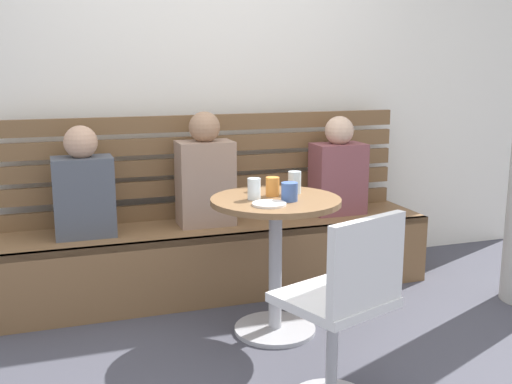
{
  "coord_description": "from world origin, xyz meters",
  "views": [
    {
      "loc": [
        -0.97,
        -2.37,
        1.42
      ],
      "look_at": [
        0.06,
        0.66,
        0.75
      ],
      "focal_mm": 42.99,
      "sensor_mm": 36.0,
      "label": 1
    }
  ],
  "objects_px": {
    "cup_glass_tall": "(295,182)",
    "plate_small": "(269,204)",
    "person_adult": "(205,175)",
    "cup_mug_blue": "(289,192)",
    "white_chair": "(345,305)",
    "cup_water_clear": "(254,189)",
    "person_child_middle": "(83,188)",
    "booth_bench": "(219,258)",
    "cup_espresso_small": "(255,186)",
    "person_child_left": "(338,171)",
    "cafe_table": "(275,239)",
    "cup_tumbler_orange": "(273,187)"
  },
  "relations": [
    {
      "from": "booth_bench",
      "to": "cup_water_clear",
      "type": "bearing_deg",
      "value": -89.17
    },
    {
      "from": "person_child_middle",
      "to": "cup_glass_tall",
      "type": "xyz_separation_m",
      "value": [
        1.06,
        -0.6,
        0.08
      ]
    },
    {
      "from": "white_chair",
      "to": "cup_espresso_small",
      "type": "bearing_deg",
      "value": 92.43
    },
    {
      "from": "person_child_middle",
      "to": "cup_water_clear",
      "type": "xyz_separation_m",
      "value": [
        0.81,
        -0.67,
        0.07
      ]
    },
    {
      "from": "person_child_left",
      "to": "cup_tumbler_orange",
      "type": "xyz_separation_m",
      "value": [
        -0.71,
        -0.65,
        0.06
      ]
    },
    {
      "from": "white_chair",
      "to": "cup_water_clear",
      "type": "relative_size",
      "value": 7.73
    },
    {
      "from": "person_adult",
      "to": "cup_mug_blue",
      "type": "distance_m",
      "value": 0.83
    },
    {
      "from": "booth_bench",
      "to": "person_adult",
      "type": "relative_size",
      "value": 3.85
    },
    {
      "from": "person_child_middle",
      "to": "cup_glass_tall",
      "type": "bearing_deg",
      "value": -29.64
    },
    {
      "from": "cafe_table",
      "to": "cup_water_clear",
      "type": "relative_size",
      "value": 6.73
    },
    {
      "from": "person_child_left",
      "to": "cup_mug_blue",
      "type": "height_order",
      "value": "person_child_left"
    },
    {
      "from": "person_child_left",
      "to": "plate_small",
      "type": "distance_m",
      "value": 1.17
    },
    {
      "from": "cafe_table",
      "to": "white_chair",
      "type": "bearing_deg",
      "value": -90.29
    },
    {
      "from": "person_adult",
      "to": "plate_small",
      "type": "relative_size",
      "value": 4.12
    },
    {
      "from": "booth_bench",
      "to": "white_chair",
      "type": "xyz_separation_m",
      "value": [
        0.12,
        -1.48,
        0.24
      ]
    },
    {
      "from": "person_child_middle",
      "to": "cup_espresso_small",
      "type": "xyz_separation_m",
      "value": [
        0.88,
        -0.48,
        0.04
      ]
    },
    {
      "from": "cup_glass_tall",
      "to": "cup_tumbler_orange",
      "type": "bearing_deg",
      "value": -171.41
    },
    {
      "from": "white_chair",
      "to": "cup_tumbler_orange",
      "type": "xyz_separation_m",
      "value": [
        0.01,
        0.87,
        0.33
      ]
    },
    {
      "from": "cup_water_clear",
      "to": "cafe_table",
      "type": "bearing_deg",
      "value": -4.73
    },
    {
      "from": "person_adult",
      "to": "cup_water_clear",
      "type": "xyz_separation_m",
      "value": [
        0.08,
        -0.7,
        0.04
      ]
    },
    {
      "from": "cup_water_clear",
      "to": "cup_espresso_small",
      "type": "relative_size",
      "value": 1.96
    },
    {
      "from": "person_child_left",
      "to": "cup_glass_tall",
      "type": "relative_size",
      "value": 5.4
    },
    {
      "from": "cup_water_clear",
      "to": "cup_espresso_small",
      "type": "xyz_separation_m",
      "value": [
        0.07,
        0.19,
        -0.03
      ]
    },
    {
      "from": "white_chair",
      "to": "cup_tumbler_orange",
      "type": "relative_size",
      "value": 8.5
    },
    {
      "from": "cup_water_clear",
      "to": "plate_small",
      "type": "distance_m",
      "value": 0.16
    },
    {
      "from": "plate_small",
      "to": "cup_espresso_small",
      "type": "bearing_deg",
      "value": 83.11
    },
    {
      "from": "cup_water_clear",
      "to": "person_adult",
      "type": "bearing_deg",
      "value": 96.69
    },
    {
      "from": "cafe_table",
      "to": "cup_tumbler_orange",
      "type": "xyz_separation_m",
      "value": [
        0.0,
        0.06,
        0.27
      ]
    },
    {
      "from": "cup_tumbler_orange",
      "to": "booth_bench",
      "type": "bearing_deg",
      "value": 101.75
    },
    {
      "from": "person_child_left",
      "to": "cup_water_clear",
      "type": "distance_m",
      "value": 1.08
    },
    {
      "from": "cup_espresso_small",
      "to": "plate_small",
      "type": "relative_size",
      "value": 0.33
    },
    {
      "from": "person_adult",
      "to": "cup_glass_tall",
      "type": "bearing_deg",
      "value": -62.14
    },
    {
      "from": "cup_mug_blue",
      "to": "cup_tumbler_orange",
      "type": "distance_m",
      "value": 0.15
    },
    {
      "from": "white_chair",
      "to": "person_child_middle",
      "type": "height_order",
      "value": "person_child_middle"
    },
    {
      "from": "person_child_middle",
      "to": "cup_espresso_small",
      "type": "distance_m",
      "value": 1.0
    },
    {
      "from": "booth_bench",
      "to": "plate_small",
      "type": "distance_m",
      "value": 0.97
    },
    {
      "from": "cup_glass_tall",
      "to": "plate_small",
      "type": "xyz_separation_m",
      "value": [
        -0.22,
        -0.22,
        -0.05
      ]
    },
    {
      "from": "cafe_table",
      "to": "cup_water_clear",
      "type": "xyz_separation_m",
      "value": [
        -0.12,
        0.01,
        0.28
      ]
    },
    {
      "from": "person_adult",
      "to": "cup_mug_blue",
      "type": "relative_size",
      "value": 7.38
    },
    {
      "from": "white_chair",
      "to": "person_child_left",
      "type": "xyz_separation_m",
      "value": [
        0.71,
        1.52,
        0.26
      ]
    },
    {
      "from": "person_child_left",
      "to": "cup_water_clear",
      "type": "height_order",
      "value": "person_child_left"
    },
    {
      "from": "cup_tumbler_orange",
      "to": "plate_small",
      "type": "relative_size",
      "value": 0.59
    },
    {
      "from": "cup_mug_blue",
      "to": "cup_espresso_small",
      "type": "height_order",
      "value": "cup_mug_blue"
    },
    {
      "from": "cup_glass_tall",
      "to": "plate_small",
      "type": "distance_m",
      "value": 0.32
    },
    {
      "from": "cup_glass_tall",
      "to": "plate_small",
      "type": "height_order",
      "value": "cup_glass_tall"
    },
    {
      "from": "cafe_table",
      "to": "booth_bench",
      "type": "bearing_deg",
      "value": 100.52
    },
    {
      "from": "cup_espresso_small",
      "to": "white_chair",
      "type": "bearing_deg",
      "value": -87.57
    },
    {
      "from": "cup_mug_blue",
      "to": "cup_tumbler_orange",
      "type": "height_order",
      "value": "cup_tumbler_orange"
    },
    {
      "from": "white_chair",
      "to": "cup_espresso_small",
      "type": "xyz_separation_m",
      "value": [
        -0.04,
        1.01,
        0.3
      ]
    },
    {
      "from": "cup_mug_blue",
      "to": "cup_tumbler_orange",
      "type": "xyz_separation_m",
      "value": [
        -0.04,
        0.14,
        0.0
      ]
    }
  ]
}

